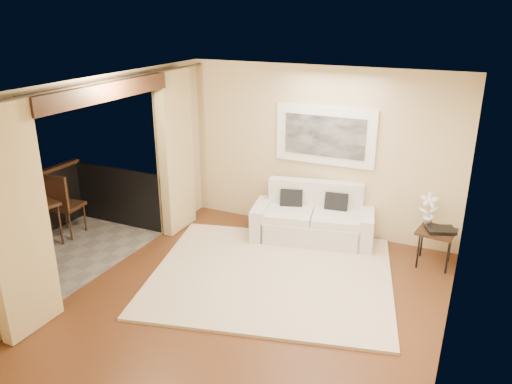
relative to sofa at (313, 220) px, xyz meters
The scene contains 18 objects.
floor 2.11m from the sofa, 91.76° to the right, with size 5.00×5.00×0.00m, color brown.
room_shell 3.74m from the sofa, 136.44° to the right, with size 5.00×6.40×5.00m.
balcony 3.97m from the sofa, 148.24° to the right, with size 1.81×2.60×1.17m.
curtains 3.18m from the sofa, 136.18° to the right, with size 0.16×4.80×2.64m.
artwork 1.35m from the sofa, 87.81° to the left, with size 1.62×0.07×0.92m.
rug 1.42m from the sofa, 95.09° to the right, with size 3.26×2.84×0.04m, color beige.
sofa is the anchor object (origin of this frame).
side_table 1.87m from the sofa, ahead, with size 0.57×0.57×0.54m.
tray 1.94m from the sofa, ahead, with size 0.38×0.28×0.05m, color black.
orchid 1.78m from the sofa, ahead, with size 0.26×0.18×0.50m, color white.
bistro_table 4.33m from the sofa, 150.69° to the right, with size 0.75×0.75×0.74m.
balcony_chair_far 4.04m from the sofa, 156.12° to the right, with size 0.52×0.52×1.08m.
balcony_chair_near 4.48m from the sofa, 141.39° to the right, with size 0.45×0.45×1.00m.
ice_bucket 4.41m from the sofa, 153.02° to the right, with size 0.18×0.18×0.20m, color silver.
candle 4.27m from the sofa, 152.25° to the right, with size 0.06×0.06×0.07m, color #FB1628.
vase 4.39m from the sofa, 148.97° to the right, with size 0.04×0.04×0.18m, color silver.
glass_a 4.28m from the sofa, 148.96° to the right, with size 0.06×0.06×0.12m, color white.
glass_b 4.14m from the sofa, 150.13° to the right, with size 0.06×0.06×0.12m, color silver.
Camera 1 is at (2.31, -4.93, 3.51)m, focal length 35.00 mm.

